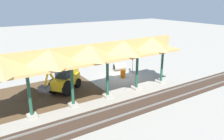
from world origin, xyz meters
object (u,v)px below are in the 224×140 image
backhoe (65,78)px  concrete_pipe (119,67)px  stop_sign (133,60)px  traffic_barrel (123,74)px

backhoe → concrete_pipe: backhoe is taller
backhoe → concrete_pipe: (-7.89, -2.51, -0.80)m
backhoe → stop_sign: bearing=-175.2°
stop_sign → concrete_pipe: stop_sign is taller
traffic_barrel → concrete_pipe: bearing=-116.1°
stop_sign → backhoe: bearing=4.8°
traffic_barrel → backhoe: bearing=1.5°
concrete_pipe → traffic_barrel: size_ratio=1.77×
stop_sign → backhoe: size_ratio=0.49×
concrete_pipe → traffic_barrel: concrete_pipe is taller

